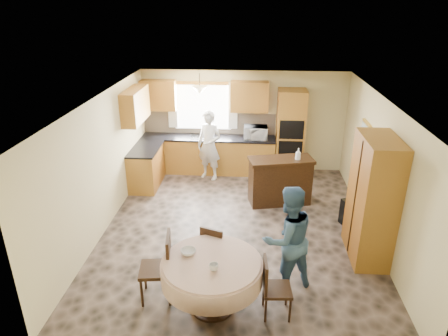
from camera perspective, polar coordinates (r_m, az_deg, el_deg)
floor at (r=7.76m, az=1.88°, el=-8.61°), size 5.00×6.00×0.01m
ceiling at (r=6.78m, az=2.16°, el=9.66°), size 5.00×6.00×0.01m
wall_back at (r=10.00m, az=2.74°, el=6.69°), size 5.00×0.02×2.50m
wall_front at (r=4.58m, az=0.38°, el=-15.03°), size 5.00×0.02×2.50m
wall_left at (r=7.68m, az=-16.97°, el=0.46°), size 0.02×6.00×2.50m
wall_right at (r=7.52m, az=21.40°, el=-0.64°), size 0.02×6.00×2.50m
window at (r=9.97m, az=-3.05°, el=8.70°), size 1.40×0.03×1.10m
curtain_left at (r=10.03m, az=-7.40°, el=8.93°), size 0.22×0.02×1.15m
curtain_right at (r=9.84m, az=1.29°, el=8.84°), size 0.22×0.02×1.15m
base_cab_back at (r=10.04m, az=-2.26°, el=1.87°), size 3.30×0.60×0.88m
counter_back at (r=9.88m, az=-2.30°, el=4.35°), size 3.30×0.64×0.04m
base_cab_left at (r=9.47m, az=-11.02°, el=0.08°), size 0.60×1.20×0.88m
counter_left at (r=9.30m, az=-11.23°, el=2.69°), size 0.64×1.20×0.04m
backsplash at (r=10.07m, az=-2.14°, el=6.39°), size 3.30×0.02×0.55m
wall_cab_left at (r=9.94m, az=-9.31°, el=10.24°), size 0.85×0.33×0.72m
wall_cab_right at (r=9.67m, az=3.68°, el=10.14°), size 0.90×0.33×0.72m
wall_cab_side at (r=9.04m, az=-12.56°, el=8.71°), size 0.33×1.20×0.72m
oven_tower at (r=9.80m, az=9.42°, el=4.89°), size 0.66×0.62×2.12m
oven_upper at (r=9.45m, az=9.64°, el=5.38°), size 0.56×0.01×0.45m
oven_lower at (r=9.61m, az=9.44°, el=2.54°), size 0.56×0.01×0.45m
pendant at (r=9.38m, az=-3.49°, el=11.05°), size 0.36×0.36×0.18m
sideboard at (r=8.55m, az=7.97°, el=-2.03°), size 1.42×0.82×0.95m
space_heater at (r=8.16m, az=17.72°, el=-5.99°), size 0.44×0.39×0.51m
cupboard at (r=6.94m, az=20.44°, el=-4.27°), size 0.55×1.11×2.11m
dining_table at (r=5.65m, az=-1.75°, el=-14.59°), size 1.40×1.40×0.80m
chair_left at (r=5.93m, az=-8.96°, el=-13.39°), size 0.51×0.51×1.05m
chair_back at (r=6.32m, az=-1.39°, el=-11.39°), size 0.50×0.50×0.90m
chair_right at (r=5.68m, az=6.90°, el=-16.26°), size 0.41×0.41×0.88m
framed_picture at (r=8.38m, az=19.55°, el=4.79°), size 0.06×0.53×0.44m
microwave at (r=9.72m, az=4.52°, el=5.07°), size 0.57×0.40×0.31m
person_sink at (r=9.51m, az=-2.12°, el=3.25°), size 0.73×0.62×1.69m
person_dining at (r=6.00m, az=9.08°, el=-9.95°), size 1.01×0.93×1.67m
bowl_sideboard at (r=8.34m, az=6.85°, el=1.10°), size 0.22×0.22×0.05m
bottle_sideboard at (r=8.34m, az=10.53°, el=1.81°), size 0.12×0.12×0.30m
cup_table at (r=5.36m, az=-1.47°, el=-13.96°), size 0.15×0.15×0.10m
bowl_table at (r=5.68m, az=-5.12°, el=-11.85°), size 0.26×0.26×0.07m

